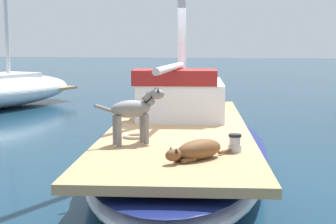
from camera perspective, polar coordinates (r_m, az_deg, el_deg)
The scene contains 7 objects.
ground_plane at distance 7.86m, azimuth 1.29°, elevation -6.34°, with size 120.00×120.00×0.00m, color #143347.
sailboat_main at distance 7.78m, azimuth 1.29°, elevation -3.95°, with size 3.32×7.48×0.66m.
cabin_house at distance 8.78m, azimuth 1.53°, elevation 1.83°, with size 1.64×2.37×0.84m.
dog_grey at distance 6.30m, azimuth -3.87°, elevation 0.15°, with size 0.82×0.61×0.70m.
dog_brown at distance 5.48m, azimuth 3.30°, elevation -4.33°, with size 0.68×0.78×0.22m.
deck_winch at distance 5.92m, azimuth 7.58°, elevation -3.57°, with size 0.16×0.16×0.21m.
coiled_rope at distance 6.79m, azimuth -3.79°, elevation -2.71°, with size 0.32×0.32×0.04m, color beige.
Camera 1 is at (1.16, -7.53, 1.92)m, focal length 53.76 mm.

